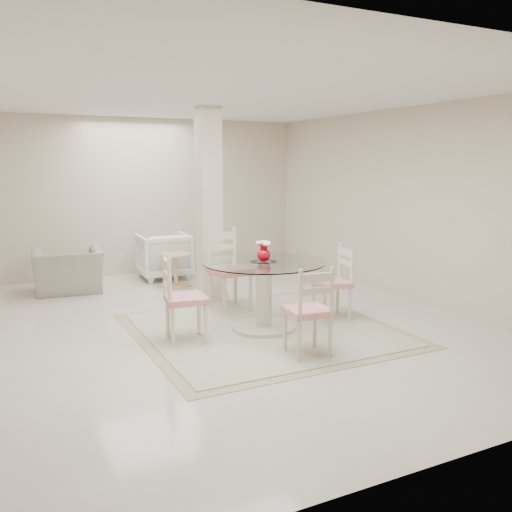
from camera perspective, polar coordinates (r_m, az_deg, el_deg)
name	(u,v)px	position (r m, az deg, el deg)	size (l,w,h in m)	color
ground	(212,325)	(6.60, -4.68, -7.29)	(7.00, 7.00, 0.00)	beige
room_shell	(210,170)	(6.31, -4.91, 9.03)	(6.02, 7.02, 2.71)	beige
column	(209,205)	(7.73, -4.97, 5.41)	(0.30, 0.30, 2.70)	beige
area_rug	(264,329)	(6.41, 0.80, -7.72)	(2.89, 2.89, 0.02)	tan
dining_table	(264,295)	(6.29, 0.81, -4.17)	(1.42, 1.42, 0.82)	beige
red_vase	(264,251)	(6.19, 0.83, 0.52)	(0.18, 0.17, 0.24)	#AE0514
dining_chair_east	(337,277)	(6.78, 8.50, -2.17)	(0.47, 0.47, 1.03)	beige
dining_chair_north	(227,263)	(7.15, -3.06, -0.78)	(0.52, 0.52, 1.19)	beige
dining_chair_west	(179,292)	(5.88, -8.08, -3.78)	(0.49, 0.49, 1.07)	#EEE3C4
dining_chair_south	(311,305)	(5.41, 5.77, -5.16)	(0.46, 0.46, 1.03)	beige
recliner_taupe	(68,271)	(8.66, -19.17, -1.48)	(1.00, 0.87, 0.65)	gray
armchair_white	(164,256)	(9.30, -9.68, 0.03)	(0.82, 0.84, 0.76)	white
side_table	(176,271)	(8.66, -8.43, -1.60)	(0.50, 0.50, 0.52)	#D7B584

